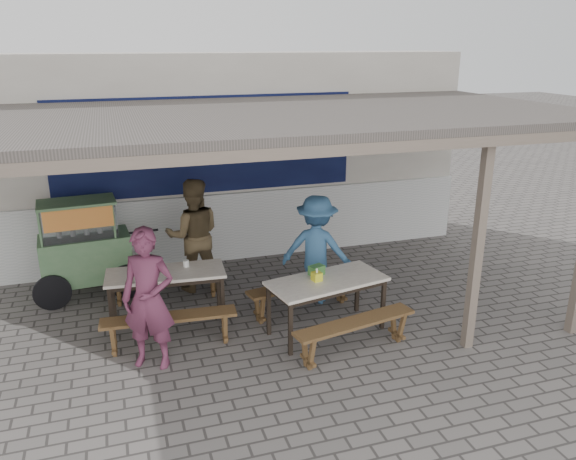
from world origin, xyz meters
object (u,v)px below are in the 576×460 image
(table_right, at_px, (327,285))
(vendor_cart, at_px, (84,245))
(patron_street_side, at_px, (148,299))
(bench_left_street, at_px, (170,323))
(patron_wall_side, at_px, (194,235))
(condiment_bowl, at_px, (146,270))
(patron_right_table, at_px, (317,249))
(tissue_box, at_px, (317,276))
(condiment_jar, at_px, (186,263))
(table_left, at_px, (166,277))
(bench_left_wall, at_px, (166,279))
(bench_right_wall, at_px, (302,290))
(bench_right_street, at_px, (355,329))
(donation_box, at_px, (317,270))

(table_right, relative_size, vendor_cart, 0.89)
(patron_street_side, bearing_deg, bench_left_street, 76.50)
(bench_left_street, bearing_deg, patron_wall_side, 75.21)
(patron_street_side, distance_m, condiment_bowl, 1.10)
(patron_right_table, bearing_deg, tissue_box, 101.29)
(vendor_cart, relative_size, condiment_jar, 20.28)
(patron_right_table, distance_m, tissue_box, 0.99)
(patron_wall_side, bearing_deg, vendor_cart, -4.10)
(patron_right_table, bearing_deg, table_left, 32.68)
(table_left, bearing_deg, table_right, -20.29)
(bench_left_wall, bearing_deg, patron_street_side, -97.11)
(bench_left_wall, bearing_deg, condiment_jar, -64.13)
(bench_left_street, relative_size, condiment_bowl, 9.56)
(bench_right_wall, bearing_deg, tissue_box, -102.59)
(bench_right_street, relative_size, condiment_bowl, 9.41)
(bench_left_wall, bearing_deg, table_left, -90.00)
(bench_right_street, bearing_deg, bench_left_wall, 121.22)
(donation_box, height_order, condiment_bowl, donation_box)
(donation_box, distance_m, condiment_jar, 1.80)
(table_left, xyz_separation_m, tissue_box, (1.83, -0.89, 0.14))
(table_left, height_order, bench_right_street, table_left)
(bench_left_street, height_order, bench_left_wall, same)
(donation_box, xyz_separation_m, condiment_bowl, (-2.14, 0.78, -0.04))
(bench_left_street, distance_m, patron_right_table, 2.39)
(bench_left_street, xyz_separation_m, bench_right_street, (2.15, -0.82, -0.00))
(table_left, bearing_deg, vendor_cart, 133.89)
(patron_street_side, distance_m, patron_wall_side, 2.19)
(patron_wall_side, bearing_deg, bench_right_street, 126.91)
(bench_right_street, height_order, vendor_cart, vendor_cart)
(table_left, bearing_deg, bench_left_wall, 90.00)
(table_right, distance_m, patron_right_table, 0.97)
(table_right, bearing_deg, bench_right_wall, 90.00)
(bench_right_street, bearing_deg, condiment_jar, 126.64)
(vendor_cart, xyz_separation_m, donation_box, (2.96, -1.98, 0.01))
(bench_left_wall, relative_size, donation_box, 8.68)
(bench_left_street, bearing_deg, tissue_box, -1.30)
(table_left, relative_size, patron_street_side, 0.94)
(bench_right_street, height_order, patron_right_table, patron_right_table)
(tissue_box, xyz_separation_m, condiment_bowl, (-2.07, 0.96, -0.04))
(table_right, relative_size, bench_right_wall, 0.99)
(condiment_bowl, bearing_deg, table_right, -23.65)
(patron_right_table, bearing_deg, bench_left_wall, 14.18)
(bench_left_wall, xyz_separation_m, bench_right_street, (2.05, -2.24, -0.00))
(condiment_bowl, bearing_deg, bench_right_street, -34.46)
(bench_right_wall, bearing_deg, patron_street_side, -171.70)
(table_left, bearing_deg, patron_street_side, -101.86)
(bench_right_wall, bearing_deg, donation_box, -94.93)
(patron_street_side, bearing_deg, patron_wall_side, 92.08)
(patron_wall_side, distance_m, patron_right_table, 1.90)
(bench_right_wall, xyz_separation_m, condiment_jar, (-1.55, 0.36, 0.45))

